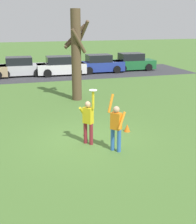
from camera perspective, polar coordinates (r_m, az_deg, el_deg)
ground_plane at (r=11.81m, az=-1.82°, el=-5.29°), size 120.00×120.00×0.00m
person_catcher at (r=11.13m, az=-1.87°, el=-1.32°), size 0.54×0.57×2.08m
person_defender at (r=10.53m, az=3.43°, el=-2.42°), size 0.64×0.66×2.05m
frisbee_disc at (r=10.71m, az=-0.94°, el=4.13°), size 0.28×0.28×0.02m
parked_car_silver at (r=26.39m, az=-14.37°, el=8.17°), size 4.14×2.11×1.59m
parked_car_white at (r=26.32m, az=-7.06°, el=8.54°), size 4.14×2.11×1.59m
parked_car_blue at (r=27.45m, az=0.36°, el=9.00°), size 4.14×2.11×1.59m
parked_car_green at (r=28.88m, az=6.43°, el=9.28°), size 4.14×2.11×1.59m
parking_strip at (r=26.60m, az=-10.06°, el=6.92°), size 26.23×6.40×0.01m
bare_tree_tall at (r=17.45m, az=-4.09°, el=10.94°), size 1.38×1.31×5.10m
field_cone_orange at (r=12.70m, az=5.51°, el=-2.98°), size 0.26×0.26×0.32m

